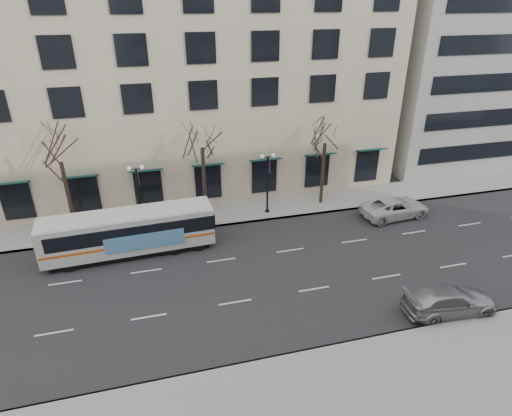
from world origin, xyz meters
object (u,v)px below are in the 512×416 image
object	(u,v)px
tree_far_left	(58,149)
tree_far_right	(326,132)
lamp_post_left	(139,194)
silver_car	(450,301)
lamp_post_right	(268,181)
white_pickup	(395,208)
city_bus	(130,231)
tree_far_mid	(201,135)

from	to	relation	value
tree_far_left	tree_far_right	size ratio (longest dim) A/B	1.03
lamp_post_left	silver_car	world-z (taller)	lamp_post_left
lamp_post_right	white_pickup	size ratio (longest dim) A/B	0.93
city_bus	silver_car	world-z (taller)	city_bus
lamp_post_left	lamp_post_right	size ratio (longest dim) A/B	1.00
silver_car	white_pickup	xyz separation A→B (m)	(3.27, 11.30, 0.00)
tree_far_mid	city_bus	distance (m)	8.72
tree_far_left	city_bus	xyz separation A→B (m)	(4.20, -3.93, -4.99)
tree_far_left	tree_far_right	distance (m)	20.00
city_bus	silver_car	bearing A→B (deg)	-35.08
tree_far_mid	white_pickup	xyz separation A→B (m)	(14.91, -3.70, -6.12)
silver_car	tree_far_mid	bearing A→B (deg)	42.08
lamp_post_left	tree_far_right	bearing A→B (deg)	2.29
tree_far_mid	tree_far_left	bearing A→B (deg)	-180.00
tree_far_left	lamp_post_left	distance (m)	6.29
tree_far_mid	city_bus	xyz separation A→B (m)	(-5.80, -3.93, -5.19)
tree_far_mid	lamp_post_left	bearing A→B (deg)	-173.15
tree_far_left	silver_car	distance (m)	26.99
silver_car	city_bus	bearing A→B (deg)	61.87
tree_far_right	white_pickup	xyz separation A→B (m)	(4.91, -3.70, -5.64)
lamp_post_left	tree_far_mid	bearing A→B (deg)	6.85
city_bus	white_pickup	world-z (taller)	city_bus
tree_far_right	lamp_post_left	bearing A→B (deg)	-177.71
tree_far_right	silver_car	xyz separation A→B (m)	(1.64, -15.00, -5.64)
tree_far_mid	silver_car	size ratio (longest dim) A/B	1.59
tree_far_left	tree_far_mid	world-z (taller)	tree_far_mid
tree_far_mid	tree_far_right	world-z (taller)	tree_far_mid
white_pickup	silver_car	bearing A→B (deg)	159.48
tree_far_mid	lamp_post_right	bearing A→B (deg)	-6.83
tree_far_right	lamp_post_right	distance (m)	6.11
city_bus	silver_car	xyz separation A→B (m)	(17.44, -11.07, -0.93)
silver_car	lamp_post_right	bearing A→B (deg)	29.00
lamp_post_left	tree_far_left	bearing A→B (deg)	173.17
tree_far_mid	silver_car	world-z (taller)	tree_far_mid
tree_far_mid	tree_far_right	size ratio (longest dim) A/B	1.06
tree_far_right	silver_car	size ratio (longest dim) A/B	1.50
silver_car	white_pickup	bearing A→B (deg)	-11.86
city_bus	white_pickup	size ratio (longest dim) A/B	2.07
lamp_post_left	city_bus	xyz separation A→B (m)	(-0.81, -3.33, -1.23)
tree_far_right	silver_car	distance (m)	16.11
tree_far_mid	lamp_post_left	distance (m)	6.40
tree_far_mid	lamp_post_right	world-z (taller)	tree_far_mid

